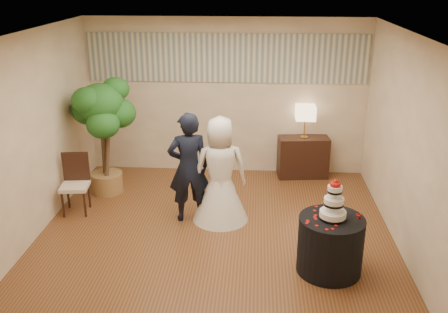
# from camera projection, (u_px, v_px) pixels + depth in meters

# --- Properties ---
(floor) EXTENTS (5.00, 5.00, 0.00)m
(floor) POSITION_uv_depth(u_px,v_px,m) (215.00, 235.00, 7.08)
(floor) COLOR brown
(floor) RESTS_ON ground
(ceiling) EXTENTS (5.00, 5.00, 0.00)m
(ceiling) POSITION_uv_depth(u_px,v_px,m) (214.00, 34.00, 6.10)
(ceiling) COLOR white
(ceiling) RESTS_ON wall_back
(wall_back) EXTENTS (5.00, 0.06, 2.80)m
(wall_back) POSITION_uv_depth(u_px,v_px,m) (226.00, 97.00, 8.93)
(wall_back) COLOR beige
(wall_back) RESTS_ON ground
(wall_front) EXTENTS (5.00, 0.06, 2.80)m
(wall_front) POSITION_uv_depth(u_px,v_px,m) (189.00, 236.00, 4.25)
(wall_front) COLOR beige
(wall_front) RESTS_ON ground
(wall_left) EXTENTS (0.06, 5.00, 2.80)m
(wall_left) POSITION_uv_depth(u_px,v_px,m) (31.00, 138.00, 6.75)
(wall_left) COLOR beige
(wall_left) RESTS_ON ground
(wall_right) EXTENTS (0.06, 5.00, 2.80)m
(wall_right) POSITION_uv_depth(u_px,v_px,m) (407.00, 146.00, 6.43)
(wall_right) COLOR beige
(wall_right) RESTS_ON ground
(mural_border) EXTENTS (4.90, 0.02, 0.85)m
(mural_border) POSITION_uv_depth(u_px,v_px,m) (226.00, 58.00, 8.66)
(mural_border) COLOR #A3A693
(mural_border) RESTS_ON wall_back
(groom) EXTENTS (0.69, 0.54, 1.66)m
(groom) POSITION_uv_depth(u_px,v_px,m) (189.00, 167.00, 7.27)
(groom) COLOR black
(groom) RESTS_ON floor
(bride) EXTENTS (0.96, 0.96, 1.60)m
(bride) POSITION_uv_depth(u_px,v_px,m) (220.00, 170.00, 7.28)
(bride) COLOR white
(bride) RESTS_ON floor
(cake_table) EXTENTS (0.86, 0.86, 0.73)m
(cake_table) POSITION_uv_depth(u_px,v_px,m) (330.00, 245.00, 6.13)
(cake_table) COLOR black
(cake_table) RESTS_ON floor
(wedding_cake) EXTENTS (0.33, 0.33, 0.51)m
(wedding_cake) POSITION_uv_depth(u_px,v_px,m) (334.00, 199.00, 5.91)
(wedding_cake) COLOR white
(wedding_cake) RESTS_ON cake_table
(console) EXTENTS (0.93, 0.49, 0.74)m
(console) POSITION_uv_depth(u_px,v_px,m) (303.00, 157.00, 9.00)
(console) COLOR black
(console) RESTS_ON floor
(table_lamp) EXTENTS (0.34, 0.34, 0.58)m
(table_lamp) POSITION_uv_depth(u_px,v_px,m) (305.00, 122.00, 8.77)
(table_lamp) COLOR #D5B58C
(table_lamp) RESTS_ON console
(ficus_tree) EXTENTS (1.32, 1.32, 1.97)m
(ficus_tree) POSITION_uv_depth(u_px,v_px,m) (103.00, 137.00, 8.14)
(ficus_tree) COLOR #215E1E
(ficus_tree) RESTS_ON floor
(side_chair) EXTENTS (0.47, 0.49, 0.92)m
(side_chair) POSITION_uv_depth(u_px,v_px,m) (75.00, 185.00, 7.60)
(side_chair) COLOR black
(side_chair) RESTS_ON floor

